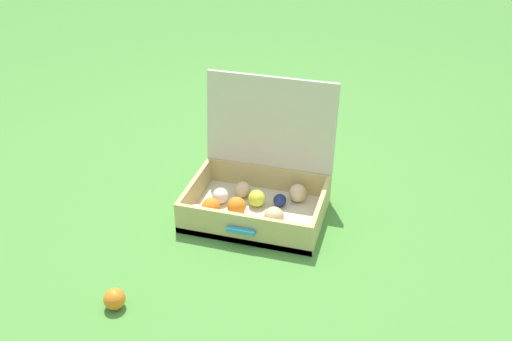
% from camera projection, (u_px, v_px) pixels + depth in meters
% --- Properties ---
extents(ground_plane, '(16.00, 16.00, 0.00)m').
position_uv_depth(ground_plane, '(259.00, 222.00, 2.36)').
color(ground_plane, '#4C8C38').
extents(open_suitcase, '(0.54, 0.45, 0.51)m').
position_uv_depth(open_suitcase, '(258.00, 186.00, 2.38)').
color(open_suitcase, beige).
rests_on(open_suitcase, ground).
extents(stray_ball_on_grass, '(0.07, 0.07, 0.07)m').
position_uv_depth(stray_ball_on_grass, '(114.00, 299.00, 1.93)').
color(stray_ball_on_grass, orange).
rests_on(stray_ball_on_grass, ground).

